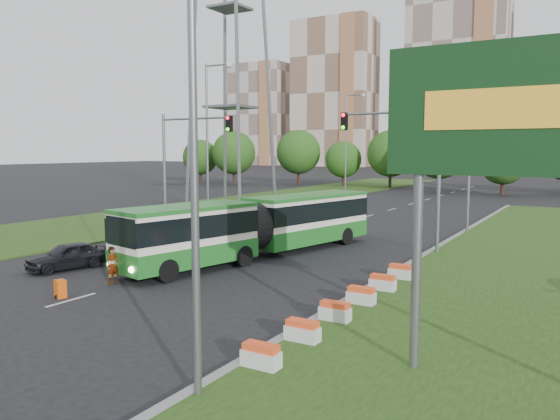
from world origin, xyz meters
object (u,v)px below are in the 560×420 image
Objects in this scene: articulated_bus at (257,226)px; traffic_mast_left at (182,153)px; billboard at (522,124)px; traffic_mast_median at (410,154)px; car_left_far at (251,218)px; shopping_trolley at (60,289)px; car_left_near at (67,256)px; pedestrian at (113,265)px.

traffic_mast_left is at bearing 165.76° from articulated_bus.
billboard is at bearing -24.84° from articulated_bus.
car_left_far is at bearing 166.85° from traffic_mast_median.
shopping_trolley is (6.77, -15.00, -5.01)m from traffic_mast_left.
traffic_mast_median reaches higher than car_left_near.
car_left_near reaches higher than shopping_trolley.
shopping_trolley is at bearing 179.99° from billboard.
traffic_mast_median is 0.50× the size of articulated_bus.
articulated_bus is at bearing 64.51° from car_left_near.
billboard is 20.85m from car_left_near.
traffic_mast_left reaches higher than articulated_bus.
billboard is at bearing 4.60° from car_left_near.
articulated_bus reaches higher than car_left_near.
car_left_near is 2.35× the size of pedestrian.
pedestrian is 2.29× the size of shopping_trolley.
shopping_trolley is (-0.08, -2.53, -0.45)m from pedestrian.
traffic_mast_median is at bearing 115.03° from billboard.
car_left_far is at bearing 137.98° from articulated_bus.
articulated_bus is (-13.84, 10.57, -4.54)m from billboard.
traffic_mast_median is at bearing 53.01° from articulated_bus.
car_left_near is 4.13m from pedestrian.
shopping_trolley is (3.95, -3.44, -0.29)m from car_left_near.
car_left_far is (2.88, 3.87, -4.61)m from traffic_mast_left.
car_left_near is at bearing 154.58° from shopping_trolley.
articulated_bus is 10.23m from car_left_far.
billboard is at bearing -64.97° from traffic_mast_median.
pedestrian is at bearing -61.22° from traffic_mast_left.
car_left_far is (0.06, 15.43, 0.10)m from car_left_near.
traffic_mast_median reaches higher than articulated_bus.
shopping_trolley is (-8.39, -16.00, -5.01)m from traffic_mast_median.
traffic_mast_left reaches higher than shopping_trolley.
traffic_mast_left is at bearing 34.60° from pedestrian.
shopping_trolley is at bearing -117.66° from traffic_mast_median.
car_left_near is at bearing -96.99° from car_left_far.
pedestrian is at bearing -83.12° from car_left_far.
traffic_mast_median is 18.23m from car_left_near.
traffic_mast_left is 11.60× the size of shopping_trolley.
articulated_bus is 23.36× the size of shopping_trolley.
billboard reaches higher than pedestrian.
traffic_mast_median is 13.43m from car_left_far.
traffic_mast_median is (-7.47, 16.00, -0.81)m from billboard.
billboard is 27.85m from car_left_far.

